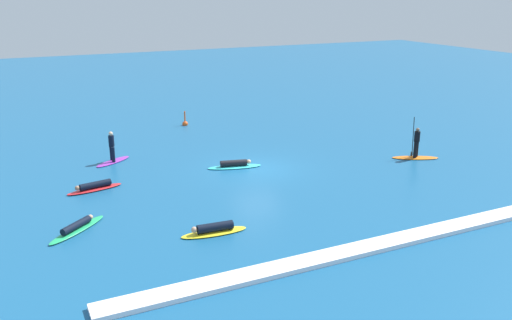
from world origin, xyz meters
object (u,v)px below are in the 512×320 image
surfer_on_orange_board (416,150)px  surfer_on_red_board (94,187)px  surfer_on_teal_board (235,165)px  surfer_on_green_board (77,228)px  surfer_on_yellow_board (214,230)px  marker_buoy (185,123)px  surfer_on_purple_board (112,153)px

surfer_on_orange_board → surfer_on_red_board: bearing=17.4°
surfer_on_teal_board → surfer_on_green_board: size_ratio=1.13×
surfer_on_orange_board → surfer_on_yellow_board: bearing=43.2°
surfer_on_orange_board → marker_buoy: size_ratio=2.40×
surfer_on_purple_board → surfer_on_yellow_board: size_ratio=0.87×
surfer_on_yellow_board → surfer_on_green_board: size_ratio=1.01×
surfer_on_yellow_board → surfer_on_red_board: 7.84m
surfer_on_teal_board → surfer_on_purple_board: bearing=159.6°
surfer_on_yellow_board → marker_buoy: (4.67, 17.72, -0.01)m
surfer_on_green_board → marker_buoy: (9.54, 15.13, 0.02)m
surfer_on_purple_board → surfer_on_red_board: surfer_on_purple_board is taller
surfer_on_red_board → surfer_on_green_board: size_ratio=1.02×
surfer_on_yellow_board → surfer_on_purple_board: bearing=-76.8°
surfer_on_green_board → surfer_on_orange_board: bearing=-35.0°
surfer_on_yellow_board → surfer_on_green_board: 5.52m
surfer_on_orange_board → surfer_on_yellow_board: surfer_on_orange_board is taller
surfer_on_yellow_board → surfer_on_red_board: bearing=-59.6°
surfer_on_teal_board → surfer_on_green_board: bearing=-138.9°
surfer_on_teal_board → surfer_on_red_board: size_ratio=1.10×
surfer_on_green_board → marker_buoy: size_ratio=2.40×
surfer_on_red_board → surfer_on_green_board: (-1.42, -4.44, -0.02)m
surfer_on_purple_board → surfer_on_red_board: (-1.70, -4.13, -0.35)m
surfer_on_orange_board → surfer_on_green_board: size_ratio=1.00×
surfer_on_purple_board → surfer_on_green_board: bearing=-143.4°
surfer_on_orange_board → surfer_on_purple_board: bearing=2.8°
surfer_on_purple_board → marker_buoy: bearing=12.2°
surfer_on_yellow_board → surfer_on_green_board: bearing=-23.8°
surfer_on_orange_board → marker_buoy: bearing=-28.8°
surfer_on_teal_board → surfer_on_yellow_board: 8.38m
surfer_on_purple_board → surfer_on_green_board: 9.13m
surfer_on_purple_board → surfer_on_orange_board: 17.24m
surfer_on_green_board → marker_buoy: marker_buoy is taller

